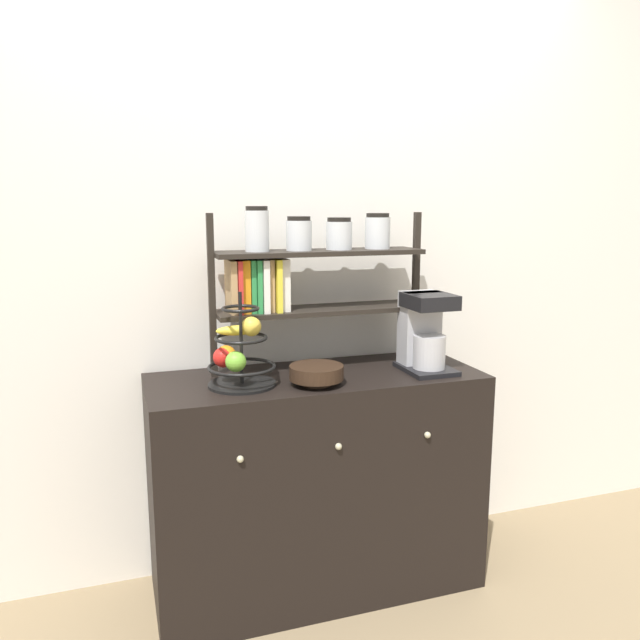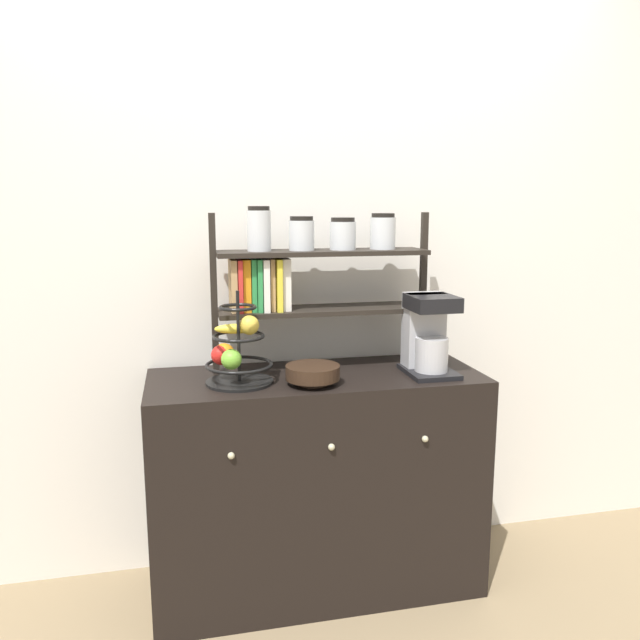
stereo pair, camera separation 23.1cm
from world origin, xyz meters
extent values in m
plane|color=#847051|center=(0.00, 0.00, 0.00)|extent=(12.00, 12.00, 0.00)
cube|color=silver|center=(0.00, 0.52, 1.30)|extent=(7.00, 0.05, 2.60)
cube|color=black|center=(0.00, 0.24, 0.43)|extent=(1.25, 0.48, 0.86)
sphere|color=#B2AD8C|center=(-0.34, -0.01, 0.67)|extent=(0.02, 0.02, 0.02)
sphere|color=#B2AD8C|center=(0.00, -0.01, 0.67)|extent=(0.02, 0.02, 0.02)
sphere|color=#B2AD8C|center=(0.34, -0.01, 0.67)|extent=(0.02, 0.02, 0.02)
cube|color=black|center=(0.42, 0.16, 0.87)|extent=(0.18, 0.23, 0.02)
cube|color=#B7B7BC|center=(0.42, 0.23, 1.02)|extent=(0.15, 0.09, 0.28)
cylinder|color=#B7B7BC|center=(0.42, 0.14, 0.94)|extent=(0.12, 0.12, 0.13)
cube|color=black|center=(0.42, 0.15, 1.14)|extent=(0.17, 0.18, 0.05)
cylinder|color=black|center=(-0.29, 0.20, 0.87)|extent=(0.24, 0.24, 0.01)
cylinder|color=black|center=(-0.29, 0.20, 1.03)|extent=(0.01, 0.01, 0.33)
torus|color=black|center=(-0.29, 0.20, 0.93)|extent=(0.24, 0.24, 0.01)
torus|color=black|center=(-0.29, 0.20, 1.03)|extent=(0.19, 0.19, 0.01)
torus|color=black|center=(-0.29, 0.20, 1.14)|extent=(0.13, 0.13, 0.01)
sphere|color=red|center=(-0.35, 0.21, 0.97)|extent=(0.07, 0.07, 0.07)
sphere|color=#6BAD33|center=(-0.32, 0.14, 0.97)|extent=(0.07, 0.07, 0.07)
sphere|color=orange|center=(-0.34, 0.22, 0.97)|extent=(0.08, 0.08, 0.08)
ellipsoid|color=yellow|center=(-0.30, 0.22, 1.06)|extent=(0.15, 0.05, 0.04)
sphere|color=gold|center=(-0.25, 0.21, 1.07)|extent=(0.07, 0.07, 0.07)
cylinder|color=black|center=(-0.04, 0.12, 0.87)|extent=(0.11, 0.11, 0.02)
cylinder|color=black|center=(-0.04, 0.12, 0.91)|extent=(0.19, 0.19, 0.05)
cube|color=black|center=(-0.37, 0.35, 1.16)|extent=(0.02, 0.02, 0.60)
cube|color=black|center=(0.46, 0.35, 1.16)|extent=(0.02, 0.02, 0.60)
cube|color=black|center=(0.05, 0.35, 1.09)|extent=(0.80, 0.20, 0.02)
cube|color=black|center=(0.05, 0.35, 1.31)|extent=(0.80, 0.20, 0.02)
cube|color=tan|center=(-0.29, 0.35, 1.20)|extent=(0.02, 0.15, 0.20)
cube|color=red|center=(-0.27, 0.35, 1.20)|extent=(0.02, 0.16, 0.20)
cube|color=orange|center=(-0.25, 0.35, 1.20)|extent=(0.03, 0.13, 0.20)
cube|color=#2D8C47|center=(-0.22, 0.35, 1.20)|extent=(0.02, 0.13, 0.20)
cube|color=#2D8C47|center=(-0.20, 0.35, 1.20)|extent=(0.02, 0.15, 0.20)
cube|color=white|center=(-0.18, 0.35, 1.20)|extent=(0.02, 0.16, 0.20)
cube|color=tan|center=(-0.15, 0.35, 1.20)|extent=(0.02, 0.12, 0.20)
cube|color=yellow|center=(-0.13, 0.35, 1.20)|extent=(0.02, 0.16, 0.20)
cube|color=white|center=(-0.10, 0.35, 1.20)|extent=(0.03, 0.13, 0.20)
cylinder|color=silver|center=(-0.19, 0.35, 1.40)|extent=(0.09, 0.09, 0.15)
cylinder|color=black|center=(-0.19, 0.35, 1.48)|extent=(0.08, 0.08, 0.02)
cylinder|color=silver|center=(-0.03, 0.35, 1.38)|extent=(0.10, 0.10, 0.11)
cylinder|color=black|center=(-0.03, 0.35, 1.44)|extent=(0.09, 0.09, 0.02)
cylinder|color=silver|center=(0.13, 0.35, 1.38)|extent=(0.10, 0.10, 0.11)
cylinder|color=black|center=(0.13, 0.35, 1.44)|extent=(0.09, 0.09, 0.02)
cylinder|color=silver|center=(0.29, 0.35, 1.38)|extent=(0.10, 0.10, 0.12)
cylinder|color=black|center=(0.29, 0.35, 1.45)|extent=(0.09, 0.09, 0.02)
camera|label=1|loc=(-0.71, -1.92, 1.49)|focal=35.00mm
camera|label=2|loc=(-0.48, -1.98, 1.49)|focal=35.00mm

